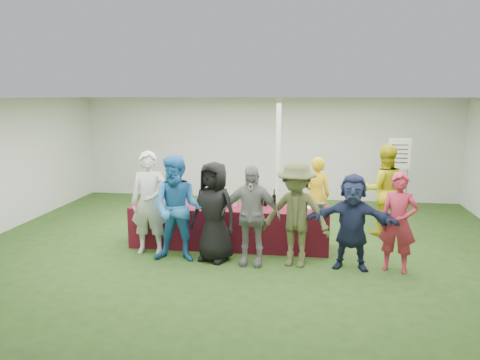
# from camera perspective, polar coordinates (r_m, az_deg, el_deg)

# --- Properties ---
(ground) EXTENTS (60.00, 60.00, 0.00)m
(ground) POSITION_cam_1_polar(r_m,az_deg,el_deg) (8.92, 0.78, -7.68)
(ground) COLOR #284719
(ground) RESTS_ON ground
(tent) EXTENTS (10.00, 10.00, 10.00)m
(tent) POSITION_cam_1_polar(r_m,az_deg,el_deg) (9.73, 4.66, 1.97)
(tent) COLOR white
(tent) RESTS_ON ground
(serving_table) EXTENTS (3.60, 0.80, 0.75)m
(serving_table) POSITION_cam_1_polar(r_m,az_deg,el_deg) (8.64, -1.32, -5.68)
(serving_table) COLOR maroon
(serving_table) RESTS_ON ground
(wine_bottles) EXTENTS (0.56, 0.10, 0.32)m
(wine_bottles) POSITION_cam_1_polar(r_m,az_deg,el_deg) (8.58, 2.49, -2.39)
(wine_bottles) COLOR black
(wine_bottles) RESTS_ON serving_table
(wine_glasses) EXTENTS (2.74, 0.10, 0.16)m
(wine_glasses) POSITION_cam_1_polar(r_m,az_deg,el_deg) (8.38, -4.96, -2.80)
(wine_glasses) COLOR silver
(wine_glasses) RESTS_ON serving_table
(water_bottle) EXTENTS (0.07, 0.07, 0.23)m
(water_bottle) POSITION_cam_1_polar(r_m,az_deg,el_deg) (8.59, -0.63, -2.49)
(water_bottle) COLOR silver
(water_bottle) RESTS_ON serving_table
(bar_towel) EXTENTS (0.25, 0.18, 0.03)m
(bar_towel) POSITION_cam_1_polar(r_m,az_deg,el_deg) (8.48, 9.05, -3.41)
(bar_towel) COLOR white
(bar_towel) RESTS_ON serving_table
(dump_bucket) EXTENTS (0.23, 0.23, 0.18)m
(dump_bucket) POSITION_cam_1_polar(r_m,az_deg,el_deg) (8.20, 9.56, -3.35)
(dump_bucket) COLOR slate
(dump_bucket) RESTS_ON serving_table
(wine_list_sign) EXTENTS (0.50, 0.03, 1.80)m
(wine_list_sign) POSITION_cam_1_polar(r_m,az_deg,el_deg) (11.21, 18.83, 2.38)
(wine_list_sign) COLOR slate
(wine_list_sign) RESTS_ON ground
(staff_pourer) EXTENTS (0.62, 0.46, 1.57)m
(staff_pourer) POSITION_cam_1_polar(r_m,az_deg,el_deg) (9.42, 9.24, -1.91)
(staff_pourer) COLOR gold
(staff_pourer) RESTS_ON ground
(staff_back) EXTENTS (0.92, 0.74, 1.80)m
(staff_back) POSITION_cam_1_polar(r_m,az_deg,el_deg) (9.69, 17.14, -1.19)
(staff_back) COLOR gold
(staff_back) RESTS_ON ground
(customer_0) EXTENTS (0.68, 0.47, 1.81)m
(customer_0) POSITION_cam_1_polar(r_m,az_deg,el_deg) (8.31, -10.97, -2.75)
(customer_0) COLOR silver
(customer_0) RESTS_ON ground
(customer_1) EXTENTS (0.88, 0.68, 1.79)m
(customer_1) POSITION_cam_1_polar(r_m,az_deg,el_deg) (7.85, -7.60, -3.49)
(customer_1) COLOR #256FB8
(customer_1) RESTS_ON ground
(customer_2) EXTENTS (0.96, 0.78, 1.68)m
(customer_2) POSITION_cam_1_polar(r_m,az_deg,el_deg) (7.82, -3.19, -3.87)
(customer_2) COLOR black
(customer_2) RESTS_ON ground
(customer_3) EXTENTS (1.00, 0.47, 1.66)m
(customer_3) POSITION_cam_1_polar(r_m,az_deg,el_deg) (7.63, 1.31, -4.31)
(customer_3) COLOR slate
(customer_3) RESTS_ON ground
(customer_4) EXTENTS (1.23, 0.87, 1.72)m
(customer_4) POSITION_cam_1_polar(r_m,az_deg,el_deg) (7.61, 6.83, -4.19)
(customer_4) COLOR #484B28
(customer_4) RESTS_ON ground
(customer_5) EXTENTS (1.47, 0.61, 1.54)m
(customer_5) POSITION_cam_1_polar(r_m,az_deg,el_deg) (7.68, 13.50, -4.96)
(customer_5) COLOR #1B2342
(customer_5) RESTS_ON ground
(customer_6) EXTENTS (0.67, 0.54, 1.59)m
(customer_6) POSITION_cam_1_polar(r_m,az_deg,el_deg) (7.75, 18.73, -4.92)
(customer_6) COLOR #A52538
(customer_6) RESTS_ON ground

